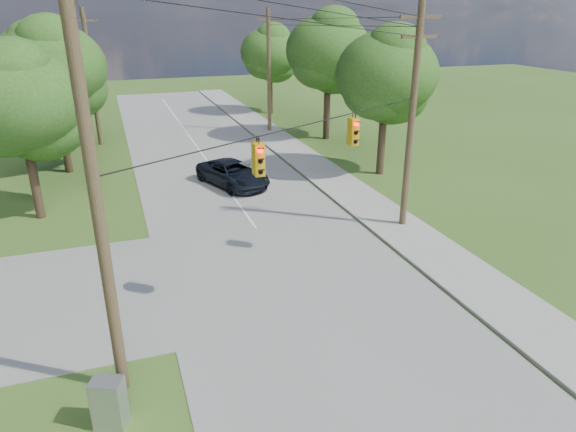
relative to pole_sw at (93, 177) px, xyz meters
name	(u,v)px	position (x,y,z in m)	size (l,w,h in m)	color
ground	(283,361)	(4.60, -0.40, -6.23)	(140.00, 140.00, 0.00)	#38551C
main_road	(290,275)	(6.60, 4.60, -6.21)	(10.00, 100.00, 0.03)	gray
sidewalk_east	(434,250)	(13.30, 4.60, -6.17)	(2.60, 100.00, 0.12)	#99968F
pole_sw	(93,177)	(0.00, 0.00, 0.00)	(2.00, 0.32, 12.00)	brown
pole_ne	(412,115)	(13.50, 7.60, -0.76)	(2.00, 0.32, 10.50)	brown
pole_north_e	(269,70)	(13.50, 29.60, -1.10)	(2.00, 0.32, 10.00)	brown
pole_north_w	(92,77)	(-0.40, 29.60, -1.10)	(2.00, 0.32, 10.00)	brown
power_lines	(231,27)	(6.10, 11.14, 2.93)	(13.93, 29.62, 4.93)	black
traffic_signals	(311,143)	(7.15, 4.03, -0.73)	(4.91, 3.27, 1.05)	#DF9E0D
tree_w_near	(19,100)	(-3.40, 14.60, -0.30)	(6.00, 6.00, 8.40)	#473323
tree_w_mid	(52,68)	(-2.40, 22.60, 0.35)	(6.40, 6.40, 9.22)	#473323
tree_w_far	(35,60)	(-4.40, 32.60, 0.02)	(6.00, 6.00, 8.73)	#473323
tree_e_near	(386,74)	(16.60, 15.60, 0.02)	(6.20, 6.20, 8.81)	#473323
tree_e_mid	(328,50)	(17.10, 25.60, 0.68)	(6.60, 6.60, 9.64)	#473323
tree_e_far	(270,52)	(16.10, 37.60, -0.31)	(5.80, 5.80, 8.32)	#473323
car_main_north	(233,174)	(7.08, 16.29, -5.46)	(2.44, 5.28, 1.47)	black
control_cabinet	(109,403)	(-0.35, -1.38, -5.53)	(0.77, 0.56, 1.39)	#989B9D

